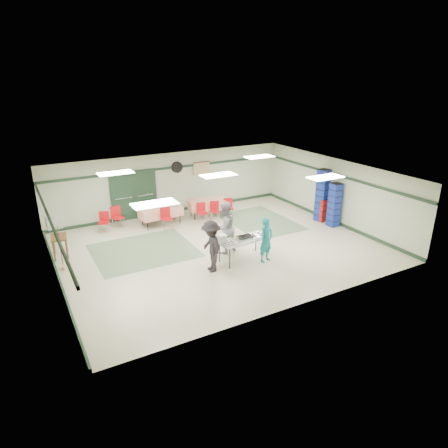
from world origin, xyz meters
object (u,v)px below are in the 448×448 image
serving_table (244,240)px  chair_loose_a (117,215)px  dining_table_a (208,204)px  chair_c (228,206)px  crate_stack_blue_b (334,205)px  volunteer_dark (211,246)px  office_printer (54,222)px  printer_table (59,240)px  chair_a (215,209)px  volunteer_teal (266,240)px  chair_d (166,216)px  dining_table_b (161,212)px  volunteer_grey (225,228)px  crate_stack_blue_a (322,195)px  broom (60,247)px  chair_loose_b (104,220)px  crate_stack_red (322,210)px  chair_b (202,211)px

serving_table → chair_loose_a: 5.82m
serving_table → dining_table_a: (0.96, 4.53, -0.15)m
chair_c → crate_stack_blue_b: crate_stack_blue_b is taller
chair_c → volunteer_dark: bearing=-105.1°
crate_stack_blue_b → office_printer: (-10.30, 3.28, 0.03)m
printer_table → office_printer: (-0.00, 0.96, 0.33)m
chair_a → volunteer_dark: bearing=-97.4°
volunteer_teal → chair_d: size_ratio=1.73×
volunteer_dark → dining_table_a: size_ratio=0.94×
chair_loose_a → printer_table: 3.01m
dining_table_b → office_printer: size_ratio=3.49×
volunteer_dark → chair_loose_a: bearing=-154.8°
dining_table_b → chair_a: 2.29m
volunteer_grey → dining_table_b: 3.83m
crate_stack_blue_b → printer_table: size_ratio=2.20×
volunteer_grey → crate_stack_blue_a: (5.18, 0.85, 0.20)m
crate_stack_blue_a → broom: crate_stack_blue_a is taller
chair_d → chair_loose_b: 2.44m
chair_loose_a → crate_stack_red: (7.86, -3.40, -0.06)m
chair_a → chair_b: size_ratio=0.97×
chair_c → crate_stack_blue_b: 4.46m
chair_d → office_printer: 4.18m
chair_b → volunteer_teal: bearing=-79.5°
dining_table_b → chair_c: bearing=-15.0°
serving_table → volunteer_grey: (-0.26, 0.85, 0.21)m
dining_table_a → chair_loose_a: chair_loose_a is taller
dining_table_b → chair_a: (2.22, -0.58, -0.06)m
serving_table → broom: (-5.46, 2.25, 0.06)m
volunteer_grey → chair_b: volunteer_grey is taller
volunteer_teal → dining_table_b: (-1.84, 4.98, -0.20)m
crate_stack_red → crate_stack_blue_b: bearing=-90.0°
chair_c → chair_loose_b: (-5.17, 0.85, -0.01)m
serving_table → chair_c: size_ratio=2.18×
volunteer_dark → dining_table_b: 4.73m
volunteer_dark → chair_loose_a: volunteer_dark is taller
volunteer_teal → broom: size_ratio=1.03×
crate_stack_blue_b → chair_loose_b: bearing=155.4°
dining_table_a → chair_c: chair_c is taller
chair_b → chair_d: 1.59m
broom → crate_stack_blue_b: bearing=-0.3°
serving_table → crate_stack_blue_b: 5.01m
serving_table → chair_loose_b: chair_loose_b is taller
chair_c → printer_table: chair_c is taller
crate_stack_blue_a → dining_table_a: bearing=144.4°
crate_stack_blue_a → volunteer_dark: bearing=-163.1°
office_printer → broom: bearing=-95.0°
chair_a → crate_stack_blue_b: (3.94, -3.01, 0.41)m
volunteer_grey → office_printer: 6.14m
chair_b → chair_loose_a: chair_loose_a is taller
crate_stack_blue_b → broom: (-10.38, 1.31, -0.14)m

